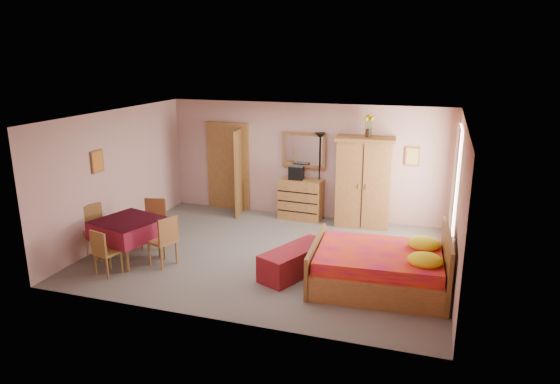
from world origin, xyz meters
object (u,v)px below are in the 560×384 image
(chest_of_drawers, at_px, (301,199))
(sunflower_vase, at_px, (369,126))
(chair_north, at_px, (153,224))
(wall_mirror, at_px, (304,150))
(chair_east, at_px, (162,240))
(floor_lamp, at_px, (319,176))
(chair_south, at_px, (108,252))
(dining_table, at_px, (129,240))
(bench, at_px, (296,261))
(wardrobe, at_px, (363,182))
(bed, at_px, (379,257))
(chair_west, at_px, (98,231))
(stereo, at_px, (296,173))

(chest_of_drawers, distance_m, sunflower_vase, 2.27)
(sunflower_vase, height_order, chair_north, sunflower_vase)
(chest_of_drawers, distance_m, wall_mirror, 1.11)
(wall_mirror, height_order, chair_east, wall_mirror)
(floor_lamp, xyz_separation_m, chair_east, (-2.04, -3.40, -0.53))
(chair_south, bearing_deg, chair_north, 102.60)
(floor_lamp, relative_size, dining_table, 1.89)
(chest_of_drawers, height_order, bench, chest_of_drawers)
(chair_north, bearing_deg, wardrobe, -157.23)
(chest_of_drawers, xyz_separation_m, bench, (0.72, -2.90, -0.22))
(wall_mirror, xyz_separation_m, bench, (0.72, -3.11, -1.32))
(chest_of_drawers, bearing_deg, bed, -50.88)
(bench, bearing_deg, dining_table, -173.66)
(dining_table, bearing_deg, chair_west, 179.87)
(wardrobe, relative_size, dining_table, 1.88)
(sunflower_vase, bearing_deg, bed, -77.26)
(wall_mirror, relative_size, chair_north, 1.10)
(wall_mirror, relative_size, sunflower_vase, 2.14)
(wardrobe, bearing_deg, dining_table, -143.24)
(wall_mirror, height_order, chair_north, wall_mirror)
(bed, relative_size, dining_table, 2.06)
(sunflower_vase, bearing_deg, chair_north, -146.27)
(floor_lamp, xyz_separation_m, bench, (0.33, -3.05, -0.75))
(chair_north, bearing_deg, bench, 161.93)
(floor_lamp, xyz_separation_m, sunflower_vase, (1.08, -0.19, 1.21))
(wall_mirror, height_order, bench, wall_mirror)
(bed, xyz_separation_m, chair_south, (-4.45, -0.95, -0.09))
(chair_south, height_order, chair_north, chair_north)
(floor_lamp, bearing_deg, sunflower_vase, -9.76)
(floor_lamp, distance_m, chair_east, 4.00)
(chest_of_drawers, distance_m, bed, 3.63)
(wall_mirror, xyz_separation_m, sunflower_vase, (1.46, -0.25, 0.65))
(wardrobe, bearing_deg, stereo, 174.80)
(sunflower_vase, height_order, bench, sunflower_vase)
(chair_north, relative_size, chair_west, 0.97)
(bed, distance_m, chair_north, 4.42)
(sunflower_vase, height_order, chair_west, sunflower_vase)
(chair_west, bearing_deg, bed, 115.69)
(sunflower_vase, relative_size, dining_table, 0.45)
(wall_mirror, xyz_separation_m, bed, (2.12, -3.15, -1.05))
(chest_of_drawers, relative_size, floor_lamp, 0.49)
(dining_table, bearing_deg, chair_east, -0.90)
(bed, bearing_deg, stereo, 123.46)
(wall_mirror, height_order, sunflower_vase, sunflower_vase)
(chair_west, bearing_deg, dining_table, 112.25)
(stereo, bearing_deg, chair_south, -119.73)
(chair_east, bearing_deg, dining_table, 110.00)
(wardrobe, height_order, sunflower_vase, sunflower_vase)
(chest_of_drawers, xyz_separation_m, dining_table, (-2.35, -3.24, -0.07))
(chair_east, bearing_deg, chair_west, 110.38)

